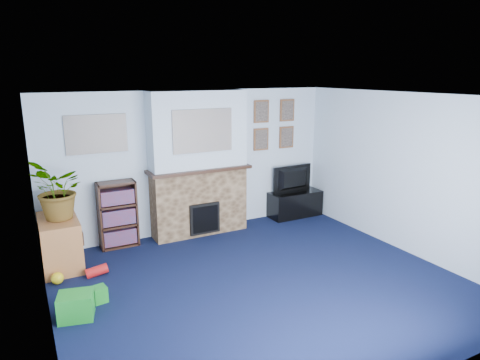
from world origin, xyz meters
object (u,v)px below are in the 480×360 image
tv_stand (295,204)px  television (295,179)px  sideboard (60,243)px  bookshelf (118,216)px

tv_stand → television: bearing=90.0°
sideboard → television: bearing=4.1°
bookshelf → sideboard: bookshelf is taller
television → sideboard: 4.22m
television → sideboard: television is taller
bookshelf → sideboard: bearing=-158.1°
television → bookshelf: size_ratio=0.81×
tv_stand → television: size_ratio=1.19×
television → bookshelf: bearing=-4.4°
tv_stand → sideboard: size_ratio=1.11×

